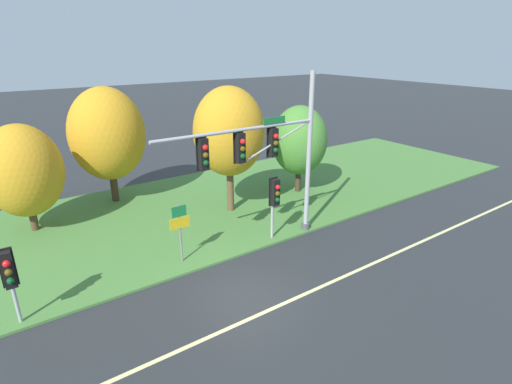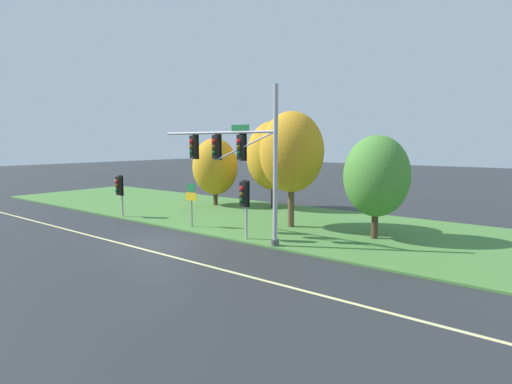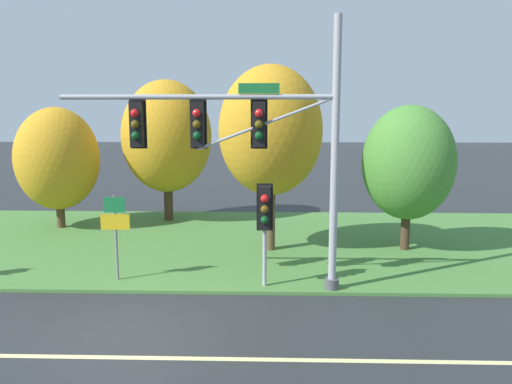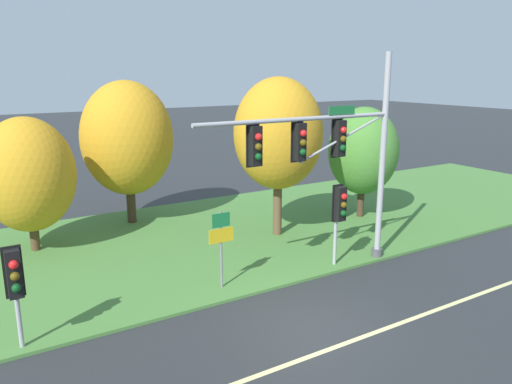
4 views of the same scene
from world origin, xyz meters
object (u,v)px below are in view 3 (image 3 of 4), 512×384
(traffic_signal_mast, at_px, (251,138))
(tree_mid_verge, at_px, (408,163))
(route_sign_post, at_px, (115,225))
(pedestrian_signal_further_along, at_px, (265,214))
(tree_nearest_road, at_px, (57,159))
(tree_left_of_mast, at_px, (167,137))
(tree_behind_signpost, at_px, (270,131))

(traffic_signal_mast, bearing_deg, tree_mid_verge, 38.24)
(route_sign_post, bearing_deg, pedestrian_signal_further_along, -7.31)
(pedestrian_signal_further_along, xyz_separation_m, tree_nearest_road, (-9.01, 7.47, 0.85))
(route_sign_post, relative_size, tree_mid_verge, 0.49)
(traffic_signal_mast, relative_size, tree_left_of_mast, 1.19)
(route_sign_post, relative_size, tree_left_of_mast, 0.40)
(tree_nearest_road, bearing_deg, traffic_signal_mast, -41.11)
(tree_behind_signpost, bearing_deg, tree_mid_verge, 1.90)
(traffic_signal_mast, bearing_deg, tree_behind_signpost, 82.59)
(traffic_signal_mast, relative_size, route_sign_post, 3.00)
(traffic_signal_mast, distance_m, tree_nearest_road, 11.51)
(tree_left_of_mast, bearing_deg, tree_mid_verge, -26.67)
(traffic_signal_mast, xyz_separation_m, tree_left_of_mast, (-4.21, 9.18, -0.37))
(tree_behind_signpost, bearing_deg, route_sign_post, -142.14)
(pedestrian_signal_further_along, distance_m, route_sign_post, 4.46)
(tree_nearest_road, bearing_deg, pedestrian_signal_further_along, -39.67)
(traffic_signal_mast, distance_m, pedestrian_signal_further_along, 2.14)
(route_sign_post, bearing_deg, tree_mid_verge, 21.31)
(route_sign_post, height_order, tree_behind_signpost, tree_behind_signpost)
(traffic_signal_mast, height_order, tree_mid_verge, traffic_signal_mast)
(tree_behind_signpost, bearing_deg, pedestrian_signal_further_along, -92.12)
(pedestrian_signal_further_along, relative_size, tree_mid_verge, 0.57)
(pedestrian_signal_further_along, height_order, tree_left_of_mast, tree_left_of_mast)
(route_sign_post, distance_m, tree_nearest_road, 8.41)
(pedestrian_signal_further_along, xyz_separation_m, tree_behind_signpost, (0.15, 4.10, 2.16))
(traffic_signal_mast, relative_size, tree_mid_verge, 1.46)
(pedestrian_signal_further_along, xyz_separation_m, tree_left_of_mast, (-4.60, 9.13, 1.74))
(pedestrian_signal_further_along, distance_m, tree_left_of_mast, 10.37)
(tree_left_of_mast, xyz_separation_m, tree_behind_signpost, (4.75, -5.03, 0.42))
(pedestrian_signal_further_along, distance_m, tree_mid_verge, 6.72)
(pedestrian_signal_further_along, bearing_deg, tree_left_of_mast, 116.72)
(tree_nearest_road, distance_m, tree_behind_signpost, 9.85)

